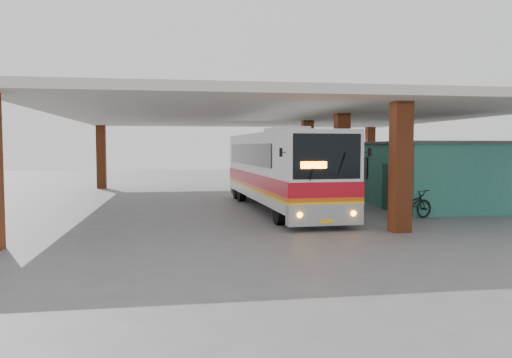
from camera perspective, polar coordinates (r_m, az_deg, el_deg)
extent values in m
plane|color=#515154|center=(19.38, 4.14, -4.79)|extent=(90.00, 90.00, 0.00)
cube|color=brown|center=(17.33, 16.19, 1.31)|extent=(0.60, 0.60, 4.35)
cube|color=brown|center=(22.89, 9.76, 1.93)|extent=(0.60, 0.60, 4.35)
cube|color=brown|center=(28.63, 5.88, 2.30)|extent=(0.60, 0.60, 4.35)
cube|color=brown|center=(36.02, -17.27, 2.43)|extent=(0.60, 0.60, 4.35)
cube|color=brown|center=(38.46, 12.89, 2.57)|extent=(0.60, 0.60, 4.35)
cube|color=beige|center=(25.68, 1.93, 7.35)|extent=(21.00, 23.00, 0.30)
cube|color=#29685D|center=(25.63, 18.58, 0.46)|extent=(5.00, 8.00, 3.00)
cube|color=#474747|center=(25.59, 18.65, 3.93)|extent=(5.20, 8.20, 0.12)
cube|color=#153A32|center=(23.21, 14.76, -0.89)|extent=(0.08, 0.95, 2.10)
cube|color=black|center=(25.93, 12.11, 1.27)|extent=(0.08, 1.20, 1.00)
cube|color=black|center=(25.92, 12.05, 1.27)|extent=(0.04, 1.30, 1.10)
cube|color=silver|center=(22.74, 2.74, 1.51)|extent=(3.19, 12.68, 2.93)
cube|color=silver|center=(21.73, 3.44, 5.55)|extent=(1.40, 3.20, 0.26)
cube|color=#97979C|center=(17.04, 7.86, -4.01)|extent=(2.66, 0.54, 0.73)
cube|color=#B50C1A|center=(22.77, 2.73, 0.06)|extent=(3.23, 12.68, 0.52)
cube|color=#E5540C|center=(22.80, 2.73, -0.77)|extent=(3.23, 12.68, 0.14)
cube|color=yellow|center=(22.81, 2.73, -1.07)|extent=(3.23, 12.68, 0.10)
cube|color=black|center=(16.75, 8.09, 2.58)|extent=(2.37, 0.21, 1.52)
cube|color=black|center=(23.26, -0.93, 2.85)|extent=(0.48, 9.42, 0.94)
cube|color=black|center=(23.90, 5.31, 2.86)|extent=(0.48, 9.42, 0.94)
cube|color=#FF5905|center=(16.55, 6.62, 1.60)|extent=(0.89, 0.09, 0.23)
sphere|color=orange|center=(16.54, 5.03, -4.12)|extent=(0.19, 0.19, 0.19)
sphere|color=orange|center=(17.18, 11.08, -3.88)|extent=(0.19, 0.19, 0.19)
cube|color=yellow|center=(16.86, 8.12, -4.82)|extent=(0.47, 0.05, 0.13)
cylinder|color=black|center=(18.33, 2.74, -3.61)|extent=(0.38, 1.06, 1.05)
cylinder|color=black|center=(19.02, 9.36, -3.39)|extent=(0.38, 1.06, 1.05)
cylinder|color=black|center=(26.18, -1.68, -1.43)|extent=(0.38, 1.06, 1.05)
cylinder|color=black|center=(26.66, 3.11, -1.34)|extent=(0.38, 1.06, 1.05)
cylinder|color=black|center=(27.51, -2.17, -1.18)|extent=(0.38, 1.06, 1.05)
cylinder|color=black|center=(27.98, 2.40, -1.10)|extent=(0.38, 1.06, 1.05)
imported|color=black|center=(20.59, 17.21, -2.81)|extent=(2.34, 1.43, 1.16)
imported|color=red|center=(19.37, 10.22, -2.23)|extent=(0.73, 0.58, 1.75)
cube|color=red|center=(29.16, 9.03, -1.54)|extent=(0.45, 0.45, 0.06)
cube|color=red|center=(29.21, 9.36, -1.01)|extent=(0.09, 0.42, 0.59)
cylinder|color=black|center=(28.95, 8.86, -1.83)|extent=(0.03, 0.03, 0.20)
cylinder|color=black|center=(29.08, 9.46, -1.81)|extent=(0.03, 0.03, 0.20)
cylinder|color=black|center=(29.26, 8.60, -1.77)|extent=(0.03, 0.03, 0.20)
cylinder|color=black|center=(29.39, 9.20, -1.75)|extent=(0.03, 0.03, 0.20)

